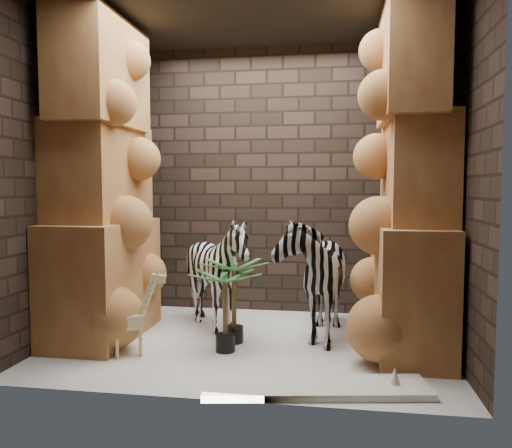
% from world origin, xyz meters
% --- Properties ---
extents(floor, '(3.50, 3.50, 0.00)m').
position_xyz_m(floor, '(0.00, 0.00, 0.00)').
color(floor, white).
rests_on(floor, ground).
extents(ceiling, '(3.50, 3.50, 0.00)m').
position_xyz_m(ceiling, '(0.00, 0.00, 3.00)').
color(ceiling, black).
rests_on(ceiling, ground).
extents(wall_back, '(3.50, 0.00, 3.50)m').
position_xyz_m(wall_back, '(0.00, 1.25, 1.50)').
color(wall_back, '#32231D').
rests_on(wall_back, ground).
extents(wall_front, '(3.50, 0.00, 3.50)m').
position_xyz_m(wall_front, '(0.00, -1.25, 1.50)').
color(wall_front, '#32231D').
rests_on(wall_front, ground).
extents(wall_left, '(0.00, 3.00, 3.00)m').
position_xyz_m(wall_left, '(-1.75, 0.00, 1.50)').
color(wall_left, '#32231D').
rests_on(wall_left, ground).
extents(wall_right, '(0.00, 3.00, 3.00)m').
position_xyz_m(wall_right, '(1.75, 0.00, 1.50)').
color(wall_right, '#32231D').
rests_on(wall_right, ground).
extents(rock_pillar_left, '(0.68, 1.30, 3.00)m').
position_xyz_m(rock_pillar_left, '(-1.40, 0.00, 1.50)').
color(rock_pillar_left, '#B28A46').
rests_on(rock_pillar_left, floor).
extents(rock_pillar_right, '(0.58, 1.25, 3.00)m').
position_xyz_m(rock_pillar_right, '(1.42, 0.00, 1.50)').
color(rock_pillar_right, '#B28A46').
rests_on(rock_pillar_right, floor).
extents(zebra_right, '(0.65, 1.17, 1.36)m').
position_xyz_m(zebra_right, '(0.57, 0.34, 0.68)').
color(zebra_right, white).
rests_on(zebra_right, floor).
extents(zebra_left, '(1.01, 1.21, 1.03)m').
position_xyz_m(zebra_left, '(-0.37, 0.36, 0.51)').
color(zebra_left, white).
rests_on(zebra_left, floor).
extents(giraffe_toy, '(0.40, 0.27, 0.75)m').
position_xyz_m(giraffe_toy, '(-0.93, -0.52, 0.37)').
color(giraffe_toy, '#F4E69D').
rests_on(giraffe_toy, floor).
extents(palm_front, '(0.36, 0.36, 0.77)m').
position_xyz_m(palm_front, '(-0.13, 0.00, 0.39)').
color(palm_front, '#1D4D24').
rests_on(palm_front, floor).
extents(palm_back, '(0.36, 0.36, 0.72)m').
position_xyz_m(palm_back, '(-0.15, -0.26, 0.36)').
color(palm_back, '#1D4D24').
rests_on(palm_back, floor).
extents(surfboard, '(1.61, 0.64, 0.05)m').
position_xyz_m(surfboard, '(0.66, -1.00, 0.03)').
color(surfboard, white).
rests_on(surfboard, floor).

